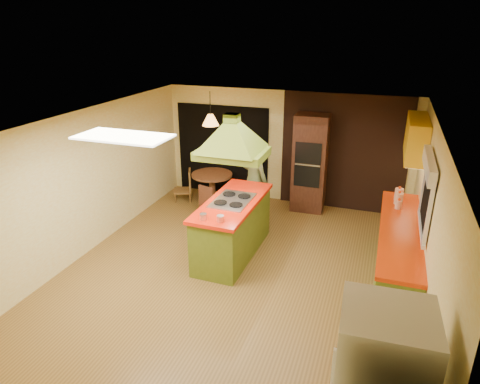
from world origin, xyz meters
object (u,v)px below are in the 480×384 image
at_px(wall_oven, 310,163).
at_px(canister_large, 399,194).
at_px(kitchen_island, 233,227).
at_px(dining_table, 212,182).
at_px(man, 254,181).

xyz_separation_m(wall_oven, canister_large, (1.79, -1.19, -0.02)).
height_order(kitchen_island, canister_large, canister_large).
bearing_deg(kitchen_island, wall_oven, 70.99).
bearing_deg(dining_table, kitchen_island, -58.67).
xyz_separation_m(man, wall_oven, (0.93, 1.02, 0.15)).
relative_size(wall_oven, canister_large, 9.71).
distance_m(wall_oven, dining_table, 2.22).
distance_m(kitchen_island, dining_table, 2.38).
height_order(wall_oven, canister_large, wall_oven).
height_order(man, canister_large, man).
distance_m(man, canister_large, 2.73).
relative_size(man, wall_oven, 0.86).
bearing_deg(dining_table, wall_oven, 9.71).
xyz_separation_m(man, dining_table, (-1.19, 0.66, -0.42)).
distance_m(kitchen_island, wall_oven, 2.61).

